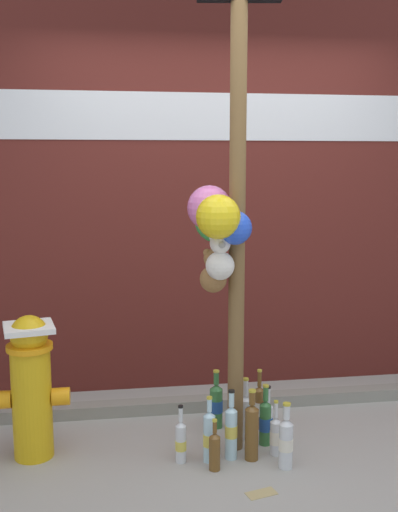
{
  "coord_description": "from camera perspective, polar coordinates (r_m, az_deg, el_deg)",
  "views": [
    {
      "loc": [
        -0.75,
        -2.76,
        1.64
      ],
      "look_at": [
        -0.27,
        0.44,
        1.13
      ],
      "focal_mm": 42.29,
      "sensor_mm": 36.0,
      "label": 1
    }
  ],
  "objects": [
    {
      "name": "bottle_5",
      "position": [
        3.38,
        1.49,
        -17.88
      ],
      "size": [
        0.06,
        0.06,
        0.29
      ],
      "color": "brown",
      "rests_on": "ground_plane"
    },
    {
      "name": "bottle_8",
      "position": [
        3.47,
        5.01,
        -16.08
      ],
      "size": [
        0.08,
        0.08,
        0.4
      ],
      "color": "brown",
      "rests_on": "ground_plane"
    },
    {
      "name": "ground_plane",
      "position": [
        3.3,
        6.13,
        -20.86
      ],
      "size": [
        14.0,
        14.0,
        0.0
      ],
      "primitive_type": "plane",
      "color": "#9E9B93"
    },
    {
      "name": "bottle_0",
      "position": [
        3.76,
        6.5,
        -15.04
      ],
      "size": [
        0.07,
        0.07,
        0.32
      ],
      "color": "silver",
      "rests_on": "ground_plane"
    },
    {
      "name": "litter_0",
      "position": [
        4.38,
        -18.32,
        -13.41
      ],
      "size": [
        0.1,
        0.1,
        0.01
      ],
      "primitive_type": "cube",
      "rotation": [
        0.0,
        0.0,
        0.66
      ],
      "color": "#8C99B2",
      "rests_on": "ground_plane"
    },
    {
      "name": "bottle_3",
      "position": [
        3.56,
        7.24,
        -16.48
      ],
      "size": [
        0.06,
        0.06,
        0.32
      ],
      "color": "silver",
      "rests_on": "ground_plane"
    },
    {
      "name": "bottle_1",
      "position": [
        3.65,
        6.28,
        -15.27
      ],
      "size": [
        0.07,
        0.07,
        0.36
      ],
      "color": "#337038",
      "rests_on": "ground_plane"
    },
    {
      "name": "bottle_2",
      "position": [
        3.45,
        -1.73,
        -17.09
      ],
      "size": [
        0.06,
        0.06,
        0.33
      ],
      "color": "silver",
      "rests_on": "ground_plane"
    },
    {
      "name": "fire_hydrant",
      "position": [
        3.51,
        -15.59,
        -11.55
      ],
      "size": [
        0.41,
        0.31,
        0.81
      ],
      "color": "gold",
      "rests_on": "ground_plane"
    },
    {
      "name": "curb_strip",
      "position": [
        4.16,
        2.55,
        -13.64
      ],
      "size": [
        8.0,
        0.12,
        0.08
      ],
      "primitive_type": "cube",
      "color": "gray",
      "rests_on": "ground_plane"
    },
    {
      "name": "bottle_4",
      "position": [
        3.41,
        8.22,
        -16.97
      ],
      "size": [
        0.08,
        0.08,
        0.37
      ],
      "color": "silver",
      "rests_on": "ground_plane"
    },
    {
      "name": "bottle_11",
      "position": [
        3.47,
        3.06,
        -16.15
      ],
      "size": [
        0.07,
        0.07,
        0.4
      ],
      "color": "#B2DBEA",
      "rests_on": "ground_plane"
    },
    {
      "name": "building_wall",
      "position": [
        4.38,
        1.34,
        13.6
      ],
      "size": [
        10.0,
        0.21,
        3.98
      ],
      "color": "#561E19",
      "rests_on": "ground_plane"
    },
    {
      "name": "litter_2",
      "position": [
        3.24,
        5.93,
        -21.42
      ],
      "size": [
        0.17,
        0.11,
        0.01
      ],
      "primitive_type": "cube",
      "rotation": [
        0.0,
        0.0,
        0.25
      ],
      "color": "tan",
      "rests_on": "ground_plane"
    },
    {
      "name": "bottle_9",
      "position": [
        3.85,
        5.71,
        -13.94
      ],
      "size": [
        0.07,
        0.07,
        0.38
      ],
      "color": "brown",
      "rests_on": "ground_plane"
    },
    {
      "name": "bottle_7",
      "position": [
        3.7,
        4.41,
        -14.73
      ],
      "size": [
        0.06,
        0.06,
        0.38
      ],
      "color": "silver",
      "rests_on": "ground_plane"
    },
    {
      "name": "memorial_post",
      "position": [
        3.25,
        2.44,
        6.39
      ],
      "size": [
        0.49,
        0.47,
        2.81
      ],
      "color": "brown",
      "rests_on": "ground_plane"
    },
    {
      "name": "bottle_6",
      "position": [
        3.44,
        0.98,
        -16.65
      ],
      "size": [
        0.07,
        0.07,
        0.37
      ],
      "color": "#B2DBEA",
      "rests_on": "ground_plane"
    },
    {
      "name": "bottle_10",
      "position": [
        3.84,
        1.63,
        -13.87
      ],
      "size": [
        0.08,
        0.08,
        0.37
      ],
      "color": "#337038",
      "rests_on": "ground_plane"
    }
  ]
}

